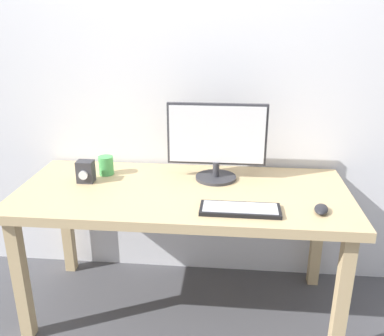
% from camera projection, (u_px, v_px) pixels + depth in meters
% --- Properties ---
extents(ground_plane, '(6.00, 6.00, 0.00)m').
position_uv_depth(ground_plane, '(183.00, 306.00, 2.40)').
color(ground_plane, '#4C4C51').
extents(wall_back, '(3.30, 0.04, 3.00)m').
position_uv_depth(wall_back, '(190.00, 30.00, 2.27)').
color(wall_back, silver).
rests_on(wall_back, ground_plane).
extents(desk, '(1.71, 0.76, 0.73)m').
position_uv_depth(desk, '(183.00, 203.00, 2.17)').
color(desk, tan).
rests_on(desk, ground_plane).
extents(monitor, '(0.53, 0.22, 0.42)m').
position_uv_depth(monitor, '(217.00, 141.00, 2.22)').
color(monitor, '#333338').
rests_on(monitor, desk).
extents(keyboard_primary, '(0.37, 0.15, 0.02)m').
position_uv_depth(keyboard_primary, '(240.00, 209.00, 1.90)').
color(keyboard_primary, black).
rests_on(keyboard_primary, desk).
extents(mouse, '(0.08, 0.12, 0.03)m').
position_uv_depth(mouse, '(321.00, 209.00, 1.89)').
color(mouse, '#232328').
rests_on(mouse, desk).
extents(audio_controller, '(0.09, 0.08, 0.12)m').
position_uv_depth(audio_controller, '(86.00, 172.00, 2.22)').
color(audio_controller, '#333338').
rests_on(audio_controller, desk).
extents(coffee_mug, '(0.08, 0.08, 0.10)m').
position_uv_depth(coffee_mug, '(106.00, 165.00, 2.33)').
color(coffee_mug, '#4CB259').
rests_on(coffee_mug, desk).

